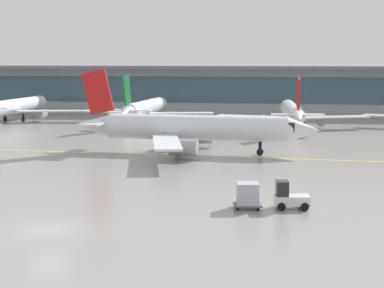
{
  "coord_description": "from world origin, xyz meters",
  "views": [
    {
      "loc": [
        15.35,
        -38.7,
        11.1
      ],
      "look_at": [
        6.2,
        20.93,
        3.0
      ],
      "focal_mm": 59.96,
      "sensor_mm": 36.0,
      "label": 1
    }
  ],
  "objects_px": {
    "baggage_tug": "(289,197)",
    "gate_airplane_3": "(292,112)",
    "taxiing_regional_jet": "(193,128)",
    "cargo_dolly_lead": "(248,195)",
    "gate_airplane_2": "(146,108)",
    "gate_airplane_1": "(17,106)"
  },
  "relations": [
    {
      "from": "gate_airplane_3",
      "to": "cargo_dolly_lead",
      "type": "xyz_separation_m",
      "value": [
        -3.33,
        -56.26,
        -1.52
      ]
    },
    {
      "from": "gate_airplane_2",
      "to": "cargo_dolly_lead",
      "type": "xyz_separation_m",
      "value": [
        21.49,
        -60.4,
        -1.52
      ]
    },
    {
      "from": "gate_airplane_3",
      "to": "baggage_tug",
      "type": "bearing_deg",
      "value": 175.16
    },
    {
      "from": "gate_airplane_3",
      "to": "baggage_tug",
      "type": "relative_size",
      "value": 9.38
    },
    {
      "from": "gate_airplane_3",
      "to": "baggage_tug",
      "type": "xyz_separation_m",
      "value": [
        -0.29,
        -55.84,
        -1.68
      ]
    },
    {
      "from": "gate_airplane_2",
      "to": "cargo_dolly_lead",
      "type": "distance_m",
      "value": 64.13
    },
    {
      "from": "gate_airplane_2",
      "to": "baggage_tug",
      "type": "height_order",
      "value": "gate_airplane_2"
    },
    {
      "from": "baggage_tug",
      "to": "cargo_dolly_lead",
      "type": "xyz_separation_m",
      "value": [
        -3.04,
        -0.43,
        0.16
      ]
    },
    {
      "from": "baggage_tug",
      "to": "gate_airplane_3",
      "type": "bearing_deg",
      "value": 81.71
    },
    {
      "from": "gate_airplane_2",
      "to": "cargo_dolly_lead",
      "type": "bearing_deg",
      "value": -156.9
    },
    {
      "from": "gate_airplane_1",
      "to": "gate_airplane_2",
      "type": "xyz_separation_m",
      "value": [
        23.67,
        -0.83,
        0.0
      ]
    },
    {
      "from": "taxiing_regional_jet",
      "to": "baggage_tug",
      "type": "xyz_separation_m",
      "value": [
        11.2,
        -26.63,
        -2.06
      ]
    },
    {
      "from": "gate_airplane_2",
      "to": "taxiing_regional_jet",
      "type": "distance_m",
      "value": 35.91
    },
    {
      "from": "baggage_tug",
      "to": "cargo_dolly_lead",
      "type": "bearing_deg",
      "value": 180.0
    },
    {
      "from": "gate_airplane_3",
      "to": "cargo_dolly_lead",
      "type": "bearing_deg",
      "value": 172.07
    },
    {
      "from": "gate_airplane_2",
      "to": "gate_airplane_3",
      "type": "height_order",
      "value": "same"
    },
    {
      "from": "gate_airplane_3",
      "to": "taxiing_regional_jet",
      "type": "bearing_deg",
      "value": 153.98
    },
    {
      "from": "taxiing_regional_jet",
      "to": "gate_airplane_3",
      "type": "bearing_deg",
      "value": 71.55
    },
    {
      "from": "gate_airplane_2",
      "to": "taxiing_regional_jet",
      "type": "height_order",
      "value": "taxiing_regional_jet"
    },
    {
      "from": "baggage_tug",
      "to": "gate_airplane_1",
      "type": "bearing_deg",
      "value": 120.42
    },
    {
      "from": "taxiing_regional_jet",
      "to": "baggage_tug",
      "type": "relative_size",
      "value": 10.73
    },
    {
      "from": "gate_airplane_1",
      "to": "gate_airplane_3",
      "type": "distance_m",
      "value": 48.74
    }
  ]
}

